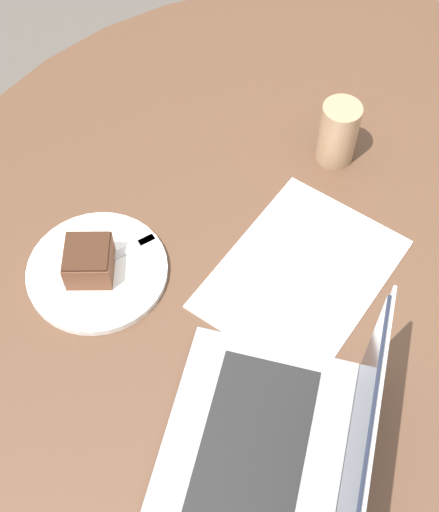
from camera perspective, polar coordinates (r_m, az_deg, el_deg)
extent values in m
plane|color=#4C4742|center=(1.78, 6.15, -14.07)|extent=(12.00, 12.00, 0.00)
cylinder|color=#4C3323|center=(1.77, 6.18, -13.96)|extent=(0.51, 0.51, 0.02)
cylinder|color=#4C3323|center=(1.44, 7.49, -9.13)|extent=(0.09, 0.09, 0.71)
cylinder|color=#4C3323|center=(1.12, 9.55, -1.34)|extent=(1.39, 1.39, 0.03)
cube|color=black|center=(2.02, 14.52, 8.67)|extent=(0.05, 0.05, 0.45)
cube|color=white|center=(1.09, 6.57, -1.40)|extent=(0.37, 0.34, 0.00)
cylinder|color=white|center=(1.09, -9.75, -1.20)|extent=(0.21, 0.21, 0.01)
cube|color=brown|center=(1.07, -10.40, -0.42)|extent=(0.09, 0.09, 0.05)
cube|color=#351E13|center=(1.05, -10.62, 0.38)|extent=(0.09, 0.09, 0.00)
cube|color=silver|center=(1.09, -9.18, -0.39)|extent=(0.17, 0.03, 0.00)
cube|color=silver|center=(1.11, -5.82, 1.26)|extent=(0.03, 0.03, 0.00)
cylinder|color=#997556|center=(1.20, 9.46, 9.69)|extent=(0.06, 0.06, 0.11)
cube|color=gray|center=(0.96, 2.72, -15.06)|extent=(0.37, 0.38, 0.02)
cube|color=black|center=(0.95, 2.74, -14.87)|extent=(0.26, 0.27, 0.00)
cube|color=gray|center=(0.86, 11.28, -14.30)|extent=(0.19, 0.23, 0.21)
cube|color=black|center=(0.86, 11.01, -14.25)|extent=(0.18, 0.22, 0.20)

